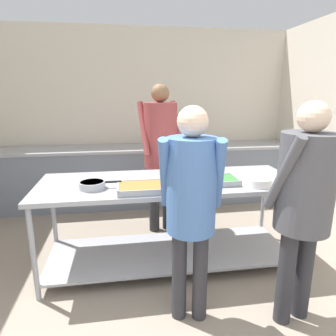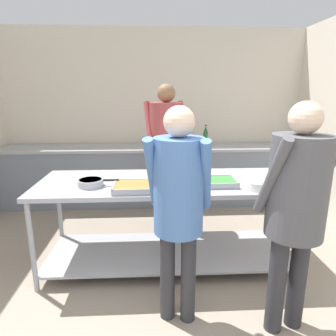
{
  "view_description": "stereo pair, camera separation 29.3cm",
  "coord_description": "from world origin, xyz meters",
  "px_view_note": "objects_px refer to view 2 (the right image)",
  "views": [
    {
      "loc": [
        -0.33,
        -1.03,
        1.7
      ],
      "look_at": [
        0.11,
        1.77,
        0.97
      ],
      "focal_mm": 32.0,
      "sensor_mm": 36.0,
      "label": 1
    },
    {
      "loc": [
        -0.04,
        -1.06,
        1.7
      ],
      "look_at": [
        0.11,
        1.77,
        0.97
      ],
      "focal_mm": 32.0,
      "sensor_mm": 36.0,
      "label": 2
    }
  ],
  "objects_px": {
    "guest_serving_left": "(296,199)",
    "guest_serving_right": "(178,196)",
    "plate_stack": "(257,185)",
    "sauce_pan": "(91,182)",
    "water_bottle": "(206,136)",
    "cook_behind_counter": "(166,143)",
    "broccoli_bowl": "(182,184)",
    "serving_tray_vegetables": "(215,182)",
    "serving_tray_roast": "(141,187)"
  },
  "relations": [
    {
      "from": "guest_serving_right",
      "to": "water_bottle",
      "type": "relative_size",
      "value": 5.12
    },
    {
      "from": "broccoli_bowl",
      "to": "water_bottle",
      "type": "distance_m",
      "value": 2.11
    },
    {
      "from": "serving_tray_roast",
      "to": "plate_stack",
      "type": "bearing_deg",
      "value": -0.81
    },
    {
      "from": "guest_serving_left",
      "to": "guest_serving_right",
      "type": "distance_m",
      "value": 0.79
    },
    {
      "from": "plate_stack",
      "to": "cook_behind_counter",
      "type": "bearing_deg",
      "value": 125.56
    },
    {
      "from": "plate_stack",
      "to": "guest_serving_right",
      "type": "bearing_deg",
      "value": -145.82
    },
    {
      "from": "sauce_pan",
      "to": "broccoli_bowl",
      "type": "relative_size",
      "value": 1.96
    },
    {
      "from": "plate_stack",
      "to": "guest_serving_left",
      "type": "bearing_deg",
      "value": -86.54
    },
    {
      "from": "sauce_pan",
      "to": "plate_stack",
      "type": "relative_size",
      "value": 1.45
    },
    {
      "from": "water_bottle",
      "to": "guest_serving_right",
      "type": "bearing_deg",
      "value": -103.91
    },
    {
      "from": "cook_behind_counter",
      "to": "water_bottle",
      "type": "height_order",
      "value": "cook_behind_counter"
    },
    {
      "from": "serving_tray_roast",
      "to": "guest_serving_right",
      "type": "distance_m",
      "value": 0.6
    },
    {
      "from": "serving_tray_vegetables",
      "to": "guest_serving_right",
      "type": "distance_m",
      "value": 0.74
    },
    {
      "from": "serving_tray_roast",
      "to": "guest_serving_left",
      "type": "height_order",
      "value": "guest_serving_left"
    },
    {
      "from": "plate_stack",
      "to": "serving_tray_vegetables",
      "type": "bearing_deg",
      "value": 160.68
    },
    {
      "from": "cook_behind_counter",
      "to": "guest_serving_left",
      "type": "bearing_deg",
      "value": -64.88
    },
    {
      "from": "serving_tray_vegetables",
      "to": "sauce_pan",
      "type": "bearing_deg",
      "value": 179.14
    },
    {
      "from": "cook_behind_counter",
      "to": "water_bottle",
      "type": "bearing_deg",
      "value": 57.71
    },
    {
      "from": "sauce_pan",
      "to": "plate_stack",
      "type": "height_order",
      "value": "plate_stack"
    },
    {
      "from": "plate_stack",
      "to": "guest_serving_right",
      "type": "height_order",
      "value": "guest_serving_right"
    },
    {
      "from": "broccoli_bowl",
      "to": "guest_serving_left",
      "type": "bearing_deg",
      "value": -44.52
    },
    {
      "from": "plate_stack",
      "to": "sauce_pan",
      "type": "bearing_deg",
      "value": 174.64
    },
    {
      "from": "sauce_pan",
      "to": "guest_serving_left",
      "type": "height_order",
      "value": "guest_serving_left"
    },
    {
      "from": "guest_serving_right",
      "to": "cook_behind_counter",
      "type": "relative_size",
      "value": 0.9
    },
    {
      "from": "serving_tray_roast",
      "to": "cook_behind_counter",
      "type": "xyz_separation_m",
      "value": [
        0.27,
        1.04,
        0.2
      ]
    },
    {
      "from": "broccoli_bowl",
      "to": "serving_tray_roast",
      "type": "bearing_deg",
      "value": -174.27
    },
    {
      "from": "sauce_pan",
      "to": "guest_serving_right",
      "type": "relative_size",
      "value": 0.23
    },
    {
      "from": "serving_tray_roast",
      "to": "broccoli_bowl",
      "type": "bearing_deg",
      "value": 5.73
    },
    {
      "from": "serving_tray_vegetables",
      "to": "guest_serving_left",
      "type": "bearing_deg",
      "value": -63.0
    },
    {
      "from": "guest_serving_left",
      "to": "serving_tray_vegetables",
      "type": "bearing_deg",
      "value": 117.0
    },
    {
      "from": "guest_serving_right",
      "to": "water_bottle",
      "type": "bearing_deg",
      "value": 76.09
    },
    {
      "from": "serving_tray_vegetables",
      "to": "cook_behind_counter",
      "type": "distance_m",
      "value": 1.03
    },
    {
      "from": "guest_serving_right",
      "to": "guest_serving_left",
      "type": "bearing_deg",
      "value": -9.54
    },
    {
      "from": "plate_stack",
      "to": "guest_serving_left",
      "type": "distance_m",
      "value": 0.64
    },
    {
      "from": "sauce_pan",
      "to": "water_bottle",
      "type": "relative_size",
      "value": 1.17
    },
    {
      "from": "plate_stack",
      "to": "guest_serving_left",
      "type": "height_order",
      "value": "guest_serving_left"
    },
    {
      "from": "serving_tray_vegetables",
      "to": "guest_serving_right",
      "type": "height_order",
      "value": "guest_serving_right"
    },
    {
      "from": "broccoli_bowl",
      "to": "serving_tray_vegetables",
      "type": "height_order",
      "value": "broccoli_bowl"
    },
    {
      "from": "serving_tray_roast",
      "to": "serving_tray_vegetables",
      "type": "xyz_separation_m",
      "value": [
        0.68,
        0.11,
        -0.0
      ]
    },
    {
      "from": "broccoli_bowl",
      "to": "guest_serving_left",
      "type": "relative_size",
      "value": 0.11
    },
    {
      "from": "guest_serving_left",
      "to": "water_bottle",
      "type": "relative_size",
      "value": 5.23
    },
    {
      "from": "serving_tray_roast",
      "to": "broccoli_bowl",
      "type": "xyz_separation_m",
      "value": [
        0.37,
        0.04,
        0.01
      ]
    },
    {
      "from": "plate_stack",
      "to": "guest_serving_right",
      "type": "relative_size",
      "value": 0.16
    },
    {
      "from": "guest_serving_left",
      "to": "guest_serving_right",
      "type": "relative_size",
      "value": 1.02
    },
    {
      "from": "serving_tray_roast",
      "to": "broccoli_bowl",
      "type": "distance_m",
      "value": 0.37
    },
    {
      "from": "serving_tray_roast",
      "to": "plate_stack",
      "type": "distance_m",
      "value": 1.02
    },
    {
      "from": "cook_behind_counter",
      "to": "plate_stack",
      "type": "bearing_deg",
      "value": -54.44
    },
    {
      "from": "cook_behind_counter",
      "to": "sauce_pan",
      "type": "bearing_deg",
      "value": -128.38
    },
    {
      "from": "sauce_pan",
      "to": "broccoli_bowl",
      "type": "distance_m",
      "value": 0.82
    },
    {
      "from": "broccoli_bowl",
      "to": "guest_serving_left",
      "type": "distance_m",
      "value": 0.98
    }
  ]
}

